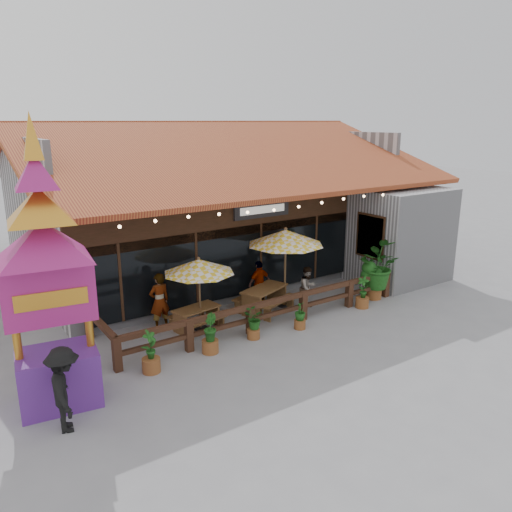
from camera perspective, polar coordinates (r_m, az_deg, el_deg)
ground at (r=16.67m, az=5.61°, el=-6.30°), size 100.00×100.00×0.00m
restaurant_building at (r=21.48m, az=-5.04°, el=4.74°), size 15.50×14.73×6.09m
patio_railing at (r=14.98m, az=-0.36°, el=-6.23°), size 10.00×2.60×0.92m
umbrella_left at (r=14.66m, az=-6.54°, el=-1.19°), size 2.14×2.14×2.27m
umbrella_right at (r=16.39m, az=3.40°, el=2.11°), size 3.03×3.03×2.73m
picnic_table_left at (r=15.20m, az=-6.81°, el=-6.66°), size 1.59×1.44×0.68m
picnic_table_right at (r=16.43m, az=0.97°, el=-4.52°), size 2.08×1.94×0.81m
thai_sign_tower at (r=11.10m, az=-23.05°, el=0.82°), size 2.81×2.81×6.75m
tropical_plant at (r=17.88m, az=13.49°, el=-1.20°), size 1.77×1.87×2.04m
diner_a at (r=15.25m, az=-10.97°, el=-5.09°), size 0.66×0.45×1.75m
diner_b at (r=16.67m, az=5.94°, el=-3.65°), size 0.79×0.66×1.45m
diner_c at (r=16.95m, az=0.39°, el=-3.08°), size 0.94×0.47×1.54m
pedestrian at (r=11.01m, az=-21.05°, el=-14.05°), size 0.86×1.26×1.80m
planter_a at (r=12.90m, az=-11.95°, el=-10.97°), size 0.47×0.46×1.13m
planter_b at (r=13.66m, az=-5.28°, el=-9.03°), size 0.45×0.49×1.11m
planter_c at (r=14.43m, az=-0.29°, el=-7.56°), size 0.72×0.69×0.90m
planter_d at (r=15.18m, az=5.05°, el=-6.82°), size 0.42×0.42×0.86m
planter_e at (r=17.13m, az=12.08°, el=-4.33°), size 0.45×0.46×1.09m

